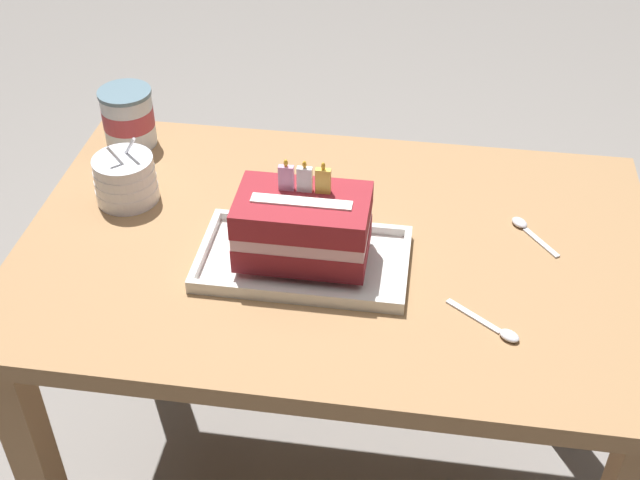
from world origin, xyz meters
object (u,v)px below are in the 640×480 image
object	(u,v)px
birthday_cake	(303,226)
bowl_stack	(125,179)
ice_cream_tub	(128,117)
serving_spoon_by_bowls	(500,330)
serving_spoon_near_tray	(525,227)
foil_tray	(303,261)

from	to	relation	value
birthday_cake	bowl_stack	world-z (taller)	birthday_cake
ice_cream_tub	serving_spoon_by_bowls	world-z (taller)	ice_cream_tub
serving_spoon_near_tray	serving_spoon_by_bowls	xyz separation A→B (m)	(-0.05, -0.27, -0.00)
foil_tray	birthday_cake	size ratio (longest dim) A/B	1.63
birthday_cake	ice_cream_tub	size ratio (longest dim) A/B	1.79
birthday_cake	ice_cream_tub	distance (m)	0.53
birthday_cake	foil_tray	bearing A→B (deg)	-90.00
serving_spoon_near_tray	ice_cream_tub	bearing A→B (deg)	167.31
serving_spoon_near_tray	serving_spoon_by_bowls	world-z (taller)	same
foil_tray	bowl_stack	world-z (taller)	bowl_stack
birthday_cake	ice_cream_tub	world-z (taller)	birthday_cake
foil_tray	serving_spoon_near_tray	xyz separation A→B (m)	(0.38, 0.15, -0.00)
foil_tray	serving_spoon_near_tray	world-z (taller)	foil_tray
ice_cream_tub	serving_spoon_by_bowls	size ratio (longest dim) A/B	1.02
bowl_stack	birthday_cake	bearing A→B (deg)	-21.57
bowl_stack	foil_tray	bearing A→B (deg)	-21.60
bowl_stack	ice_cream_tub	world-z (taller)	bowl_stack
foil_tray	serving_spoon_by_bowls	size ratio (longest dim) A/B	2.99
ice_cream_tub	foil_tray	bearing A→B (deg)	-38.75
bowl_stack	serving_spoon_near_tray	xyz separation A→B (m)	(0.73, 0.01, -0.04)
birthday_cake	serving_spoon_near_tray	world-z (taller)	birthday_cake
foil_tray	birthday_cake	xyz separation A→B (m)	(0.00, 0.00, 0.07)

